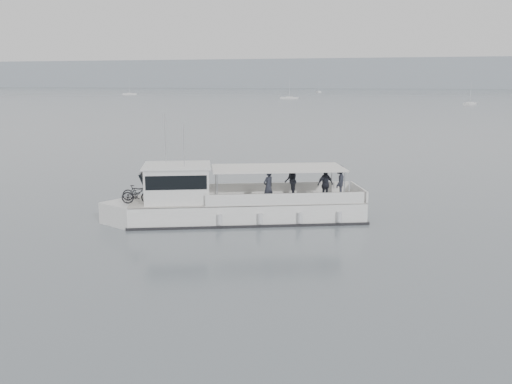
# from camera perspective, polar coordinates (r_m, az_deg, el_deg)

# --- Properties ---
(ground) EXTENTS (1400.00, 1400.00, 0.00)m
(ground) POSITION_cam_1_polar(r_m,az_deg,el_deg) (32.17, -7.04, -2.54)
(ground) COLOR slate
(ground) RESTS_ON ground
(headland) EXTENTS (1400.00, 90.00, 28.00)m
(headland) POSITION_cam_1_polar(r_m,az_deg,el_deg) (588.90, 15.11, 11.36)
(headland) COLOR #939EA8
(headland) RESTS_ON ground
(tour_boat) EXTENTS (13.96, 7.92, 6.00)m
(tour_boat) POSITION_cam_1_polar(r_m,az_deg,el_deg) (31.04, -3.19, -1.11)
(tour_boat) COLOR white
(tour_boat) RESTS_ON ground
(moored_fleet) EXTENTS (345.91, 306.22, 8.86)m
(moored_fleet) POSITION_cam_1_polar(r_m,az_deg,el_deg) (235.65, 3.35, 9.34)
(moored_fleet) COLOR white
(moored_fleet) RESTS_ON ground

